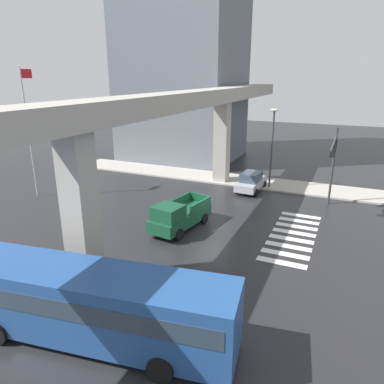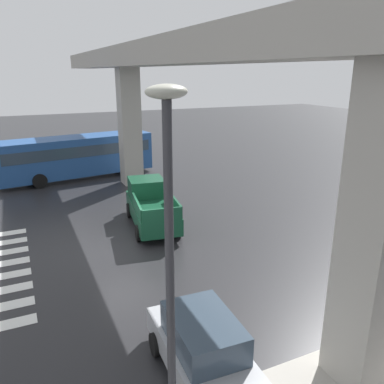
% 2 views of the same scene
% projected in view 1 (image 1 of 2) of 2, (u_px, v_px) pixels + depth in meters
% --- Properties ---
extents(ground_plane, '(120.00, 120.00, 0.00)m').
position_uv_depth(ground_plane, '(215.00, 223.00, 25.46)').
color(ground_plane, '#232326').
extents(crosswalk_stripes, '(8.25, 2.80, 0.01)m').
position_uv_depth(crosswalk_stripes, '(293.00, 236.00, 23.36)').
color(crosswalk_stripes, silver).
rests_on(crosswalk_stripes, ground).
extents(elevated_overpass, '(52.30, 2.27, 8.90)m').
position_uv_depth(elevated_overpass, '(174.00, 112.00, 24.30)').
color(elevated_overpass, '#ADA89E').
rests_on(elevated_overpass, ground).
extents(office_building, '(11.80, 13.14, 35.94)m').
position_uv_depth(office_building, '(183.00, 1.00, 40.53)').
color(office_building, slate).
rests_on(office_building, ground).
extents(sidewalk_east, '(4.00, 36.00, 0.15)m').
position_uv_depth(sidewalk_east, '(235.00, 180.00, 35.61)').
color(sidewalk_east, '#ADA89E').
rests_on(sidewalk_east, ground).
extents(pickup_truck, '(5.32, 2.64, 2.08)m').
position_uv_depth(pickup_truck, '(178.00, 216.00, 23.98)').
color(pickup_truck, '#14472D').
rests_on(pickup_truck, ground).
extents(city_bus, '(4.05, 11.05, 2.99)m').
position_uv_depth(city_bus, '(98.00, 302.00, 13.67)').
color(city_bus, '#234C8C').
rests_on(city_bus, ground).
extents(sedan_silver, '(4.38, 2.12, 1.72)m').
position_uv_depth(sedan_silver, '(251.00, 182.00, 32.27)').
color(sedan_silver, '#A8AAAF').
rests_on(sedan_silver, ground).
extents(traffic_signal_mast, '(6.49, 0.32, 6.20)m').
position_uv_depth(traffic_signal_mast, '(333.00, 155.00, 26.32)').
color(traffic_signal_mast, '#38383D').
rests_on(traffic_signal_mast, ground).
extents(street_lamp_near_corner, '(0.44, 0.70, 7.24)m').
position_uv_depth(street_lamp_near_corner, '(272.00, 140.00, 31.74)').
color(street_lamp_near_corner, '#38383D').
rests_on(street_lamp_near_corner, ground).
extents(flagpole, '(1.16, 0.12, 10.61)m').
position_uv_depth(flagpole, '(29.00, 125.00, 29.16)').
color(flagpole, silver).
rests_on(flagpole, ground).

